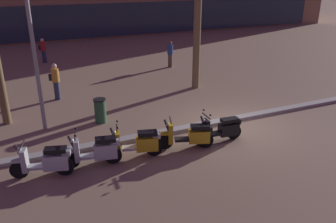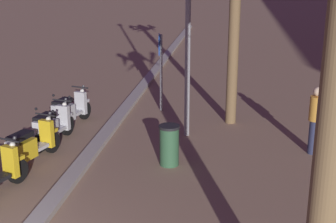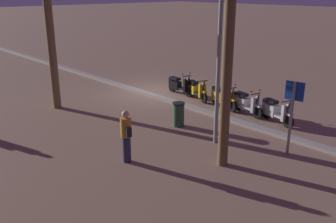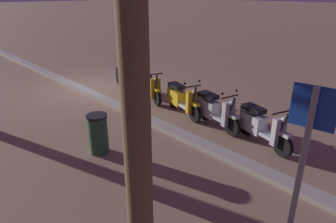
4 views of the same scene
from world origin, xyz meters
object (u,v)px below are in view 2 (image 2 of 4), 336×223
at_px(scooter_yellow_far_back, 30,146).
at_px(litter_bin, 169,145).
at_px(crossing_sign, 160,63).
at_px(scooter_silver_second_in_line, 69,111).
at_px(scooter_silver_tail_end, 52,127).
at_px(pedestrian_strolling_near_curb, 316,119).

height_order(scooter_yellow_far_back, litter_bin, scooter_yellow_far_back).
bearing_deg(crossing_sign, litter_bin, 11.40).
distance_m(scooter_silver_second_in_line, scooter_yellow_far_back, 2.71).
relative_size(crossing_sign, litter_bin, 2.53).
xyz_separation_m(scooter_silver_tail_end, scooter_yellow_far_back, (1.29, -0.01, -0.01)).
bearing_deg(litter_bin, scooter_silver_tail_end, -105.55).
bearing_deg(crossing_sign, scooter_yellow_far_back, -26.25).
height_order(scooter_silver_second_in_line, crossing_sign, crossing_sign).
height_order(scooter_yellow_far_back, pedestrian_strolling_near_curb, pedestrian_strolling_near_curb).
height_order(scooter_silver_tail_end, pedestrian_strolling_near_curb, pedestrian_strolling_near_curb).
distance_m(scooter_silver_tail_end, pedestrian_strolling_near_curb, 6.54).
xyz_separation_m(scooter_yellow_far_back, pedestrian_strolling_near_curb, (-1.59, 6.53, 0.43)).
xyz_separation_m(scooter_yellow_far_back, crossing_sign, (-4.66, 2.30, 1.05)).
xyz_separation_m(crossing_sign, pedestrian_strolling_near_curb, (3.07, 4.24, -0.62)).
xyz_separation_m(scooter_yellow_far_back, litter_bin, (-0.41, 3.15, 0.03)).
height_order(crossing_sign, pedestrian_strolling_near_curb, crossing_sign).
bearing_deg(crossing_sign, scooter_silver_tail_end, -34.12).
distance_m(scooter_silver_second_in_line, crossing_sign, 3.20).
height_order(scooter_silver_tail_end, crossing_sign, crossing_sign).
relative_size(scooter_yellow_far_back, litter_bin, 1.87).
distance_m(scooter_yellow_far_back, crossing_sign, 5.30).
bearing_deg(scooter_yellow_far_back, litter_bin, 97.45).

